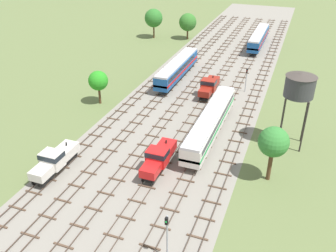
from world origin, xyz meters
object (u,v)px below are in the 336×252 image
Objects in this scene: passenger_coach_centre_right_mid at (211,121)px; diesel_railcar_centre_right_farther at (259,37)px; shunter_loco_centre_midfar at (209,86)px; shunter_loco_far_left_nearest at (54,159)px; shunter_loco_centre_near at (159,157)px; diesel_railcar_left_far at (177,68)px; water_tower at (300,86)px; signal_post_nearest at (246,77)px; signal_post_near at (167,232)px.

passenger_coach_centre_right_mid is 1.07× the size of diesel_railcar_centre_right_farther.
passenger_coach_centre_right_mid reaches higher than shunter_loco_centre_midfar.
shunter_loco_far_left_nearest is 1.00× the size of shunter_loco_centre_near.
water_tower is at bearing -37.75° from diesel_railcar_left_far.
diesel_railcar_left_far is at bearing 173.99° from signal_post_nearest.
water_tower is at bearing 38.63° from shunter_loco_centre_near.
shunter_loco_far_left_nearest and shunter_loco_centre_near have the same top height.
passenger_coach_centre_right_mid is 19.46m from signal_post_nearest.
diesel_railcar_left_far is at bearing 146.10° from shunter_loco_centre_midfar.
shunter_loco_centre_midfar is at bearing -146.96° from signal_post_nearest.
passenger_coach_centre_right_mid is 2.60× the size of shunter_loco_centre_midfar.
shunter_loco_centre_midfar is at bearing -96.78° from diesel_railcar_centre_right_farther.
signal_post_nearest reaches higher than shunter_loco_centre_midfar.
signal_post_near is at bearing -80.98° from shunter_loco_centre_midfar.
signal_post_near is at bearing -23.63° from shunter_loco_far_left_nearest.
shunter_loco_centre_near is 0.38× the size of passenger_coach_centre_right_mid.
water_tower is (11.94, -49.04, 6.99)m from diesel_railcar_centre_right_farther.
passenger_coach_centre_right_mid is 15.79m from shunter_loco_centre_midfar.
signal_post_nearest is (6.36, 30.47, 1.15)m from shunter_loco_centre_near.
diesel_railcar_centre_right_farther is at bearing 86.09° from shunter_loco_centre_near.
diesel_railcar_left_far is 3.74× the size of signal_post_near.
water_tower is (24.66, -19.10, 6.99)m from diesel_railcar_left_far.
signal_post_nearest is (14.84, -1.56, 0.56)m from diesel_railcar_left_far.
diesel_railcar_centre_right_farther is at bearing 75.87° from shunter_loco_far_left_nearest.
diesel_railcar_centre_right_farther reaches higher than shunter_loco_centre_near.
signal_post_nearest reaches higher than passenger_coach_centre_right_mid.
signal_post_nearest is at bearing 119.26° from water_tower.
water_tower is 29.06m from signal_post_near.
shunter_loco_far_left_nearest is 20.87m from signal_post_near.
shunter_loco_far_left_nearest is 0.38× the size of passenger_coach_centre_right_mid.
signal_post_near is (6.36, -13.73, 1.47)m from shunter_loco_centre_near.
passenger_coach_centre_right_mid is 4.46× the size of signal_post_nearest.
diesel_railcar_left_far is (-12.72, 20.89, -0.02)m from passenger_coach_centre_right_mid.
shunter_loco_centre_midfar is 35.90m from diesel_railcar_centre_right_farther.
diesel_railcar_centre_right_farther is 3.74× the size of signal_post_near.
shunter_loco_far_left_nearest is 0.41× the size of diesel_railcar_centre_right_farther.
shunter_loco_centre_midfar is at bearing 68.15° from shunter_loco_far_left_nearest.
shunter_loco_far_left_nearest is at bearing 156.37° from signal_post_near.
shunter_loco_centre_near is at bearing -93.91° from diesel_railcar_centre_right_farther.
signal_post_near reaches higher than diesel_railcar_centre_right_farther.
signal_post_near is at bearing -90.00° from signal_post_nearest.
diesel_railcar_centre_right_farther is 75.73m from signal_post_near.
passenger_coach_centre_right_mid is 1.07× the size of diesel_railcar_left_far.
shunter_loco_far_left_nearest is at bearing -135.75° from passenger_coach_centre_right_mid.
passenger_coach_centre_right_mid is at bearing -74.41° from shunter_loco_centre_midfar.
passenger_coach_centre_right_mid is at bearing 44.25° from shunter_loco_far_left_nearest.
diesel_railcar_centre_right_farther is at bearing 83.22° from shunter_loco_centre_midfar.
shunter_loco_centre_near is 15.20m from signal_post_near.
signal_post_nearest reaches higher than shunter_loco_centre_near.
signal_post_nearest is 44.20m from signal_post_near.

